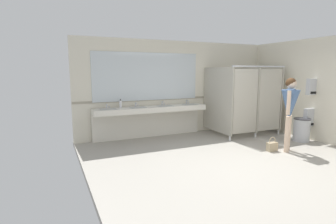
# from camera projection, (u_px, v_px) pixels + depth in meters

# --- Properties ---
(ground_plane) EXTENTS (6.21, 6.72, 0.10)m
(ground_plane) POSITION_uv_depth(u_px,v_px,m) (252.00, 167.00, 5.25)
(ground_plane) COLOR #9E998E
(wall_back) EXTENTS (6.21, 0.12, 2.70)m
(wall_back) POSITION_uv_depth(u_px,v_px,m) (181.00, 88.00, 7.85)
(wall_back) COLOR beige
(wall_back) RESTS_ON ground_plane
(wall_back_tile_band) EXTENTS (6.21, 0.01, 0.06)m
(wall_back_tile_band) POSITION_uv_depth(u_px,v_px,m) (182.00, 98.00, 7.83)
(wall_back_tile_band) COLOR #9E937F
(wall_back_tile_band) RESTS_ON wall_back
(vanity_counter) EXTENTS (3.13, 0.53, 1.00)m
(vanity_counter) POSITION_uv_depth(u_px,v_px,m) (150.00, 115.00, 7.28)
(vanity_counter) COLOR silver
(vanity_counter) RESTS_ON ground_plane
(mirror_panel) EXTENTS (3.03, 0.02, 1.31)m
(mirror_panel) POSITION_uv_depth(u_px,v_px,m) (148.00, 77.00, 7.29)
(mirror_panel) COLOR silver
(mirror_panel) RESTS_ON wall_back
(bathroom_stalls) EXTENTS (1.82, 1.39, 1.99)m
(bathroom_stalls) POSITION_uv_depth(u_px,v_px,m) (246.00, 99.00, 7.69)
(bathroom_stalls) COLOR #B2AD9E
(bathroom_stalls) RESTS_ON ground_plane
(paper_towel_dispenser_upper) EXTENTS (0.36, 0.13, 0.43)m
(paper_towel_dispenser_upper) POSITION_uv_depth(u_px,v_px,m) (313.00, 87.00, 6.93)
(paper_towel_dispenser_upper) COLOR #B7BABF
(paper_towel_dispenser_upper) RESTS_ON wall_side_right
(paper_towel_dispenser_lower) EXTENTS (0.38, 0.13, 0.48)m
(paper_towel_dispenser_lower) POSITION_uv_depth(u_px,v_px,m) (310.00, 117.00, 7.06)
(paper_towel_dispenser_lower) COLOR #B7BABF
(paper_towel_dispenser_lower) RESTS_ON wall_side_right
(trash_bin) EXTENTS (0.42, 0.42, 0.61)m
(trash_bin) POSITION_uv_depth(u_px,v_px,m) (302.00, 130.00, 6.99)
(trash_bin) COLOR #B7BABF
(trash_bin) RESTS_ON ground_plane
(person_standing) EXTENTS (0.56, 0.56, 1.69)m
(person_standing) POSITION_uv_depth(u_px,v_px,m) (290.00, 105.00, 5.98)
(person_standing) COLOR beige
(person_standing) RESTS_ON ground_plane
(handbag) EXTENTS (0.25, 0.13, 0.34)m
(handbag) POSITION_uv_depth(u_px,v_px,m) (272.00, 146.00, 6.12)
(handbag) COLOR tan
(handbag) RESTS_ON ground_plane
(soap_dispenser) EXTENTS (0.07, 0.07, 0.22)m
(soap_dispenser) POSITION_uv_depth(u_px,v_px,m) (121.00, 104.00, 6.96)
(soap_dispenser) COLOR white
(soap_dispenser) RESTS_ON vanity_counter
(floor_drain_cover) EXTENTS (0.14, 0.14, 0.01)m
(floor_drain_cover) POSITION_uv_depth(u_px,v_px,m) (286.00, 150.00, 6.20)
(floor_drain_cover) COLOR #B7BABF
(floor_drain_cover) RESTS_ON ground_plane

